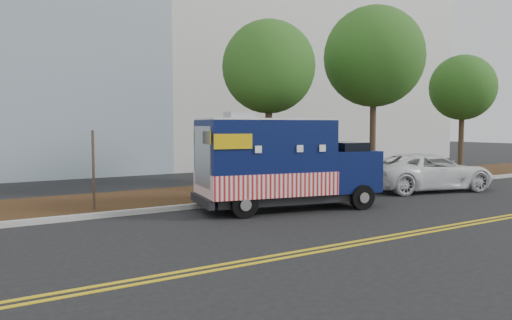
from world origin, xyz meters
TOP-DOWN VIEW (x-y plane):
  - ground at (0.00, 0.00)m, footprint 120.00×120.00m
  - curb at (0.00, 1.40)m, footprint 120.00×0.18m
  - mulch_strip at (0.00, 3.50)m, footprint 120.00×4.00m
  - centerline_near at (0.00, -4.45)m, footprint 120.00×0.10m
  - centerline_far at (0.00, -4.70)m, footprint 120.00×0.10m
  - tree_b at (1.90, 2.98)m, footprint 3.42×3.42m
  - tree_c at (7.14, 2.83)m, footprint 4.22×4.22m
  - tree_d at (13.50, 3.02)m, footprint 3.21×3.21m
  - sign_post at (-4.77, 1.98)m, footprint 0.06×0.06m
  - food_truck at (0.19, -0.14)m, footprint 5.84×3.08m
  - white_car at (7.62, 0.35)m, footprint 5.62×3.59m

SIDE VIEW (x-z plane):
  - ground at x=0.00m, z-range 0.00..0.00m
  - centerline_near at x=0.00m, z-range 0.00..0.01m
  - centerline_far at x=0.00m, z-range 0.00..0.01m
  - curb at x=0.00m, z-range 0.00..0.15m
  - mulch_strip at x=0.00m, z-range 0.00..0.15m
  - white_car at x=7.62m, z-range 0.00..1.44m
  - sign_post at x=-4.77m, z-range 0.00..2.40m
  - food_truck at x=0.19m, z-range -0.14..2.79m
  - tree_d at x=13.50m, z-range 1.38..7.38m
  - tree_b at x=1.90m, z-range 1.47..7.86m
  - tree_c at x=7.14m, z-range 1.64..9.17m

